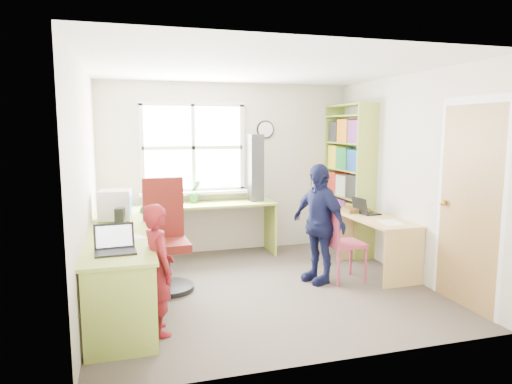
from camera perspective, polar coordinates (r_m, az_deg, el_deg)
room at (r=5.03m, az=0.60°, el=1.66°), size 3.64×3.44×2.44m
l_desk at (r=4.60m, az=-14.12°, el=-8.88°), size 2.38×2.95×0.75m
right_desk at (r=5.82m, az=14.92°, el=-4.99°), size 0.55×1.17×0.67m
bookshelf at (r=6.67m, az=11.48°, el=1.22°), size 0.30×1.02×2.10m
swivel_chair at (r=5.16m, az=-11.20°, el=-6.15°), size 0.60×0.60×1.22m
wooden_chair at (r=5.38m, az=10.45°, el=-5.79°), size 0.41×0.41×0.92m
crt_monitor at (r=5.33m, az=-17.20°, el=-1.55°), size 0.37×0.34×0.34m
laptop_left at (r=4.00m, az=-17.23°, el=-6.40°), size 0.35×0.30×0.23m
laptop_right at (r=6.04m, az=13.37°, el=-2.20°), size 0.29×0.34×0.22m
speaker_a at (r=5.02m, az=-16.64°, el=-3.01°), size 0.11×0.11×0.19m
speaker_b at (r=5.57m, az=-16.36°, el=-1.91°), size 0.12×0.12×0.19m
cd_tower at (r=6.39m, az=-0.02°, el=3.03°), size 0.20×0.18×0.94m
game_box at (r=6.16m, az=12.26°, el=-2.16°), size 0.30×0.30×0.06m
paper_a at (r=4.50m, az=-15.57°, el=-5.41°), size 0.33×0.38×0.00m
paper_b at (r=5.57m, az=16.52°, el=-3.69°), size 0.27×0.36×0.00m
potted_plant at (r=6.32m, az=-7.65°, el=0.07°), size 0.20×0.18×0.31m
person_red at (r=4.06m, az=-12.10°, el=-9.41°), size 0.37×0.47×1.14m
person_green at (r=5.77m, az=-12.39°, el=-4.41°), size 0.54×0.62×1.10m
person_navy at (r=5.30m, az=7.78°, el=-3.89°), size 0.59×0.87×1.37m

